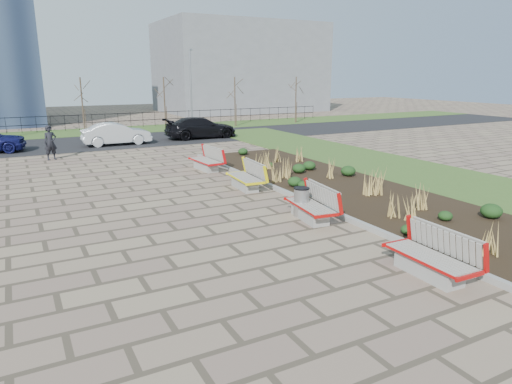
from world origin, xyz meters
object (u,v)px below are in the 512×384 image
bench_c (245,176)px  pedestrian (50,143)px  bench_d (206,159)px  litter_bin (301,202)px  bench_b (310,204)px  lamp_east (191,90)px  car_silver (116,134)px  car_black (201,128)px  bench_a (430,254)px

bench_c → pedestrian: 11.72m
bench_d → pedestrian: 8.55m
pedestrian → litter_bin: bearing=-81.8°
bench_b → pedestrian: (-5.96, 14.41, 0.37)m
litter_bin → lamp_east: lamp_east is taller
bench_b → bench_d: (0.00, 8.30, 0.00)m
bench_d → pedestrian: bearing=130.2°
pedestrian → lamp_east: (10.96, 9.19, 2.17)m
lamp_east → bench_d: bearing=-108.1°
lamp_east → car_silver: bearing=-141.1°
car_silver → car_black: car_black is taller
car_silver → car_black: (5.70, 0.45, 0.03)m
bench_a → lamp_east: 28.63m
pedestrian → bench_d: bearing=-60.5°
pedestrian → car_black: 10.47m
pedestrian → car_black: pedestrian is taller
bench_d → lamp_east: 16.29m
bench_d → car_silver: (-1.98, 9.67, 0.19)m
bench_a → litter_bin: (-0.04, 4.89, -0.06)m
bench_c → car_black: bearing=79.7°
litter_bin → bench_c: bearing=89.5°
bench_d → pedestrian: pedestrian is taller
car_black → lamp_east: (1.28, 5.18, 2.31)m
litter_bin → pedestrian: pedestrian is taller
litter_bin → pedestrian: bearing=112.9°
bench_a → pedestrian: 19.81m
car_silver → pedestrian: bearing=132.1°
bench_d → car_black: size_ratio=0.43×
pedestrian → car_black: size_ratio=0.36×
litter_bin → pedestrian: (-5.93, 14.00, 0.43)m
car_black → bench_b: bearing=169.7°
car_black → lamp_east: size_ratio=0.81×
bench_d → lamp_east: (5.00, 15.30, 2.54)m
pedestrian → car_silver: bearing=27.0°
litter_bin → lamp_east: (5.04, 23.19, 2.60)m
bench_a → bench_c: size_ratio=1.00×
bench_c → car_black: car_black is taller
bench_c → litter_bin: 3.92m
car_black → bench_d: bearing=161.0°
lamp_east → bench_a: bearing=-100.1°
bench_a → car_silver: 22.53m
bench_a → bench_b: (0.00, 4.48, 0.00)m
pedestrian → car_silver: size_ratio=0.43×
pedestrian → bench_b: bearing=-82.3°
bench_d → litter_bin: bearing=-94.4°
bench_a → car_silver: bearing=96.6°
bench_b → bench_c: 4.33m
bench_d → lamp_east: bearing=67.8°
litter_bin → bench_b: bearing=-85.1°
pedestrian → car_black: (9.68, 4.01, -0.15)m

